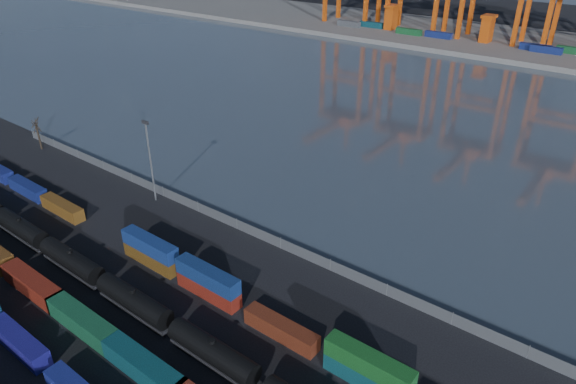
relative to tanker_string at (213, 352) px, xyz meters
The scene contains 11 objects.
ground 9.95m from the tanker_string, 162.98° to the right, with size 700.00×700.00×0.00m, color black.
harbor_water 102.60m from the tanker_string, 95.20° to the left, with size 700.00×700.00×0.00m, color #323D49.
far_quay 207.37m from the tanker_string, 92.57° to the left, with size 700.00×70.00×2.00m, color #514F4C.
container_row_mid 7.41m from the tanker_string, 120.25° to the right, with size 129.31×2.67×5.68m.
container_row_north 19.19m from the tanker_string, 151.79° to the left, with size 114.77×2.29×4.87m.
tanker_string is the anchor object (origin of this frame).
waterfront_fence 26.84m from the tanker_string, 110.27° to the left, with size 160.12×0.12×2.20m.
bare_tree 84.17m from the tanker_string, 164.34° to the left, with size 2.10×2.19×8.18m.
yard_light_mast 46.16m from the tanker_string, 149.49° to the left, with size 1.60×0.40×16.60m.
quay_containers 193.69m from the tanker_string, 96.01° to the left, with size 172.58×10.99×2.60m.
straddle_carriers 197.59m from the tanker_string, 93.42° to the left, with size 140.00×7.00×11.10m.
Camera 1 is at (44.90, -28.09, 49.71)m, focal length 32.00 mm.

